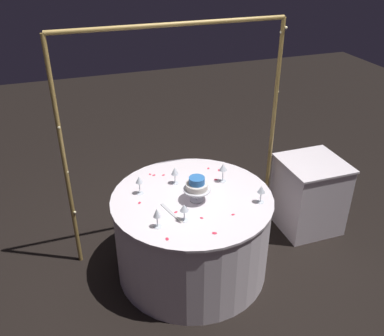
# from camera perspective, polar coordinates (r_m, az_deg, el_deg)

# --- Properties ---
(ground_plane) EXTENTS (12.00, 12.00, 0.00)m
(ground_plane) POSITION_cam_1_polar(r_m,az_deg,el_deg) (3.88, 0.00, -13.24)
(ground_plane) COLOR black
(decorative_arch) EXTENTS (1.91, 0.06, 2.04)m
(decorative_arch) POSITION_cam_1_polar(r_m,az_deg,el_deg) (3.51, -2.27, 7.71)
(decorative_arch) COLOR olive
(decorative_arch) RESTS_ON ground
(main_table) EXTENTS (1.32, 1.32, 0.75)m
(main_table) POSITION_cam_1_polar(r_m,az_deg,el_deg) (3.64, 0.00, -8.89)
(main_table) COLOR white
(main_table) RESTS_ON ground
(side_table) EXTENTS (0.58, 0.58, 0.73)m
(side_table) POSITION_cam_1_polar(r_m,az_deg,el_deg) (4.31, 15.51, -3.46)
(side_table) COLOR white
(side_table) RESTS_ON ground
(tiered_cake) EXTENTS (0.22, 0.22, 0.21)m
(tiered_cake) POSITION_cam_1_polar(r_m,az_deg,el_deg) (3.31, 0.65, -2.40)
(tiered_cake) COLOR silver
(tiered_cake) RESTS_ON main_table
(wine_glass_0) EXTENTS (0.06, 0.06, 0.15)m
(wine_glass_0) POSITION_cam_1_polar(r_m,az_deg,el_deg) (3.34, 9.34, -2.98)
(wine_glass_0) COLOR silver
(wine_glass_0) RESTS_ON main_table
(wine_glass_1) EXTENTS (0.06, 0.06, 0.17)m
(wine_glass_1) POSITION_cam_1_polar(r_m,az_deg,el_deg) (3.57, 4.22, -0.02)
(wine_glass_1) COLOR silver
(wine_glass_1) RESTS_ON main_table
(wine_glass_2) EXTENTS (0.06, 0.06, 0.16)m
(wine_glass_2) POSITION_cam_1_polar(r_m,az_deg,el_deg) (3.04, -4.77, -6.19)
(wine_glass_2) COLOR silver
(wine_glass_2) RESTS_ON main_table
(wine_glass_3) EXTENTS (0.07, 0.07, 0.14)m
(wine_glass_3) POSITION_cam_1_polar(r_m,az_deg,el_deg) (3.10, -1.05, -5.50)
(wine_glass_3) COLOR silver
(wine_glass_3) RESTS_ON main_table
(wine_glass_4) EXTENTS (0.06, 0.06, 0.16)m
(wine_glass_4) POSITION_cam_1_polar(r_m,az_deg,el_deg) (3.43, -7.15, -1.74)
(wine_glass_4) COLOR silver
(wine_glass_4) RESTS_ON main_table
(wine_glass_5) EXTENTS (0.06, 0.06, 0.15)m
(wine_glass_5) POSITION_cam_1_polar(r_m,az_deg,el_deg) (3.54, -2.34, -0.52)
(wine_glass_5) COLOR silver
(wine_glass_5) RESTS_ON main_table
(cake_knife) EXTENTS (0.10, 0.29, 0.01)m
(cake_knife) POSITION_cam_1_polar(r_m,az_deg,el_deg) (3.22, -2.61, -6.24)
(cake_knife) COLOR silver
(cake_knife) RESTS_ON main_table
(rose_petal_0) EXTENTS (0.03, 0.04, 0.00)m
(rose_petal_0) POSITION_cam_1_polar(r_m,az_deg,el_deg) (3.37, -7.10, -4.69)
(rose_petal_0) COLOR #E02D47
(rose_petal_0) RESTS_ON main_table
(rose_petal_1) EXTENTS (0.03, 0.02, 0.00)m
(rose_petal_1) POSITION_cam_1_polar(r_m,az_deg,el_deg) (3.23, 5.57, -6.27)
(rose_petal_1) COLOR #E02D47
(rose_petal_1) RESTS_ON main_table
(rose_petal_2) EXTENTS (0.03, 0.04, 0.00)m
(rose_petal_2) POSITION_cam_1_polar(r_m,az_deg,el_deg) (3.79, 3.70, -0.30)
(rose_petal_2) COLOR #E02D47
(rose_petal_2) RESTS_ON main_table
(rose_petal_3) EXTENTS (0.02, 0.03, 0.00)m
(rose_petal_3) POSITION_cam_1_polar(r_m,az_deg,el_deg) (3.50, 0.51, -2.97)
(rose_petal_3) COLOR #E02D47
(rose_petal_3) RESTS_ON main_table
(rose_petal_4) EXTENTS (0.03, 0.03, 0.00)m
(rose_petal_4) POSITION_cam_1_polar(r_m,az_deg,el_deg) (3.72, -3.88, -0.96)
(rose_petal_4) COLOR #E02D47
(rose_petal_4) RESTS_ON main_table
(rose_petal_5) EXTENTS (0.05, 0.04, 0.00)m
(rose_petal_5) POSITION_cam_1_polar(r_m,az_deg,el_deg) (3.04, 3.01, -8.79)
(rose_petal_5) COLOR #E02D47
(rose_petal_5) RESTS_ON main_table
(rose_petal_6) EXTENTS (0.03, 0.04, 0.00)m
(rose_petal_6) POSITION_cam_1_polar(r_m,az_deg,el_deg) (2.99, -3.38, -9.54)
(rose_petal_6) COLOR #E02D47
(rose_petal_6) RESTS_ON main_table
(rose_petal_7) EXTENTS (0.03, 0.03, 0.00)m
(rose_petal_7) POSITION_cam_1_polar(r_m,az_deg,el_deg) (3.24, -2.19, -5.97)
(rose_petal_7) COLOR #E02D47
(rose_petal_7) RESTS_ON main_table
(rose_petal_8) EXTENTS (0.03, 0.03, 0.00)m
(rose_petal_8) POSITION_cam_1_polar(r_m,az_deg,el_deg) (3.74, -5.69, -0.84)
(rose_petal_8) COLOR #E02D47
(rose_petal_8) RESTS_ON main_table
(rose_petal_9) EXTENTS (0.04, 0.04, 0.00)m
(rose_petal_9) POSITION_cam_1_polar(r_m,az_deg,el_deg) (3.65, 3.25, -1.56)
(rose_petal_9) COLOR #E02D47
(rose_petal_9) RESTS_ON main_table
(rose_petal_10) EXTENTS (0.04, 0.03, 0.00)m
(rose_petal_10) POSITION_cam_1_polar(r_m,az_deg,el_deg) (3.72, -5.16, -0.97)
(rose_petal_10) COLOR #E02D47
(rose_petal_10) RESTS_ON main_table
(rose_petal_11) EXTENTS (0.03, 0.04, 0.00)m
(rose_petal_11) POSITION_cam_1_polar(r_m,az_deg,el_deg) (3.82, 2.22, -0.04)
(rose_petal_11) COLOR #E02D47
(rose_petal_11) RESTS_ON main_table
(rose_petal_12) EXTENTS (0.03, 0.03, 0.00)m
(rose_petal_12) POSITION_cam_1_polar(r_m,az_deg,el_deg) (3.18, 1.31, -6.76)
(rose_petal_12) COLOR #E02D47
(rose_petal_12) RESTS_ON main_table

